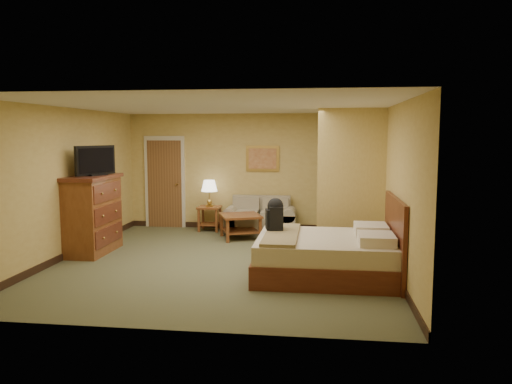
% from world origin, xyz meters
% --- Properties ---
extents(floor, '(6.00, 6.00, 0.00)m').
position_xyz_m(floor, '(0.00, 0.00, 0.00)').
color(floor, '#515335').
rests_on(floor, ground).
extents(ceiling, '(6.00, 6.00, 0.00)m').
position_xyz_m(ceiling, '(0.00, 0.00, 2.60)').
color(ceiling, white).
rests_on(ceiling, back_wall).
extents(back_wall, '(5.50, 0.02, 2.60)m').
position_xyz_m(back_wall, '(0.00, 3.00, 1.30)').
color(back_wall, tan).
rests_on(back_wall, floor).
extents(left_wall, '(0.02, 6.00, 2.60)m').
position_xyz_m(left_wall, '(-2.75, 0.00, 1.30)').
color(left_wall, tan).
rests_on(left_wall, floor).
extents(right_wall, '(0.02, 6.00, 2.60)m').
position_xyz_m(right_wall, '(2.75, 0.00, 1.30)').
color(right_wall, tan).
rests_on(right_wall, floor).
extents(partition, '(1.20, 0.15, 2.60)m').
position_xyz_m(partition, '(2.15, 0.93, 1.30)').
color(partition, tan).
rests_on(partition, floor).
extents(door, '(0.94, 0.16, 2.10)m').
position_xyz_m(door, '(-1.95, 2.96, 1.03)').
color(door, beige).
rests_on(door, floor).
extents(baseboard, '(5.50, 0.02, 0.12)m').
position_xyz_m(baseboard, '(0.00, 2.99, 0.06)').
color(baseboard, black).
rests_on(baseboard, floor).
extents(loveseat, '(1.56, 0.73, 0.79)m').
position_xyz_m(loveseat, '(0.32, 2.57, 0.26)').
color(loveseat, gray).
rests_on(loveseat, floor).
extents(side_table, '(0.49, 0.49, 0.54)m').
position_xyz_m(side_table, '(-0.83, 2.65, 0.36)').
color(side_table, brown).
rests_on(side_table, floor).
extents(table_lamp, '(0.36, 0.36, 0.59)m').
position_xyz_m(table_lamp, '(-0.83, 2.65, 0.99)').
color(table_lamp, '#AD8D3F').
rests_on(table_lamp, side_table).
extents(coffee_table, '(1.01, 1.01, 0.50)m').
position_xyz_m(coffee_table, '(-0.01, 1.88, 0.36)').
color(coffee_table, brown).
rests_on(coffee_table, floor).
extents(wall_picture, '(0.74, 0.04, 0.58)m').
position_xyz_m(wall_picture, '(0.32, 2.97, 1.60)').
color(wall_picture, '#B78E3F').
rests_on(wall_picture, back_wall).
extents(dresser, '(0.69, 1.32, 1.41)m').
position_xyz_m(dresser, '(-2.48, 0.33, 0.71)').
color(dresser, brown).
rests_on(dresser, floor).
extents(tv, '(0.40, 0.83, 0.53)m').
position_xyz_m(tv, '(-2.37, 0.33, 1.66)').
color(tv, black).
rests_on(tv, dresser).
extents(bed, '(2.21, 1.88, 1.22)m').
position_xyz_m(bed, '(1.81, -0.63, 0.33)').
color(bed, '#4D1E12').
rests_on(bed, floor).
extents(backpack, '(0.27, 0.35, 0.55)m').
position_xyz_m(backpack, '(0.91, -0.36, 0.89)').
color(backpack, black).
rests_on(backpack, bed).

